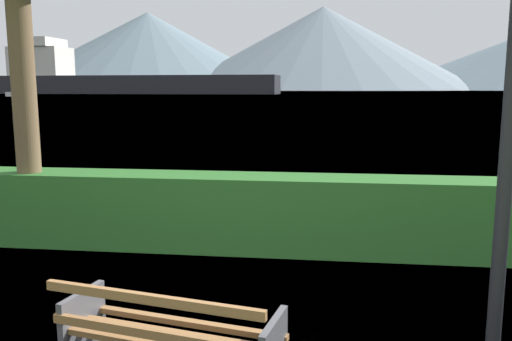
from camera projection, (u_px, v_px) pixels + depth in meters
name	position (u px, v px, depth m)	size (l,w,h in m)	color
water_surface	(321.00, 92.00, 305.48)	(620.00, 620.00, 0.00)	#6B8EA3
park_bench	(170.00, 341.00, 3.70)	(1.68, 0.88, 0.87)	olive
hedge_row	(244.00, 213.00, 7.12)	(10.35, 0.73, 1.02)	#2D6B28
cargo_ship_large	(108.00, 78.00, 195.39)	(111.80, 21.49, 20.74)	#232328
sailboat_mid	(16.00, 94.00, 136.80)	(2.54, 6.15, 2.00)	silver
distant_hills	(342.00, 52.00, 562.95)	(771.05, 378.63, 86.06)	slate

